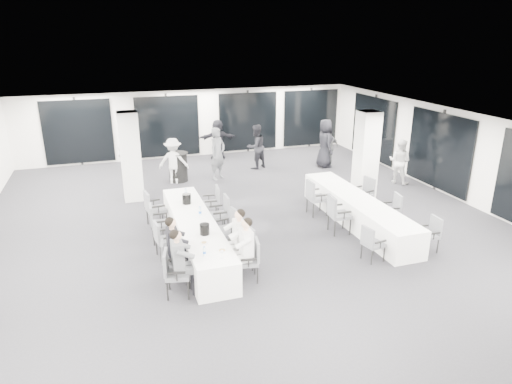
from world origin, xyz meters
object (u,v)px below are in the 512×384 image
Objects in this scene: cocktail_table at (178,167)px; standing_guest_a at (218,150)px; chair_main_right_fourth at (221,212)px; standing_guest_b at (256,144)px; chair_side_left_mid at (337,212)px; standing_guest_g at (126,145)px; ice_bucket_near at (205,229)px; standing_guest_c at (173,158)px; chair_main_right_second at (244,245)px; chair_main_left_fourth at (157,221)px; chair_side_right_mid at (393,208)px; standing_guest_f at (218,137)px; chair_side_right_near at (431,232)px; chair_side_left_far at (315,195)px; standing_guest_e at (325,140)px; chair_main_right_near at (251,257)px; standing_guest_h at (400,158)px; chair_main_left_near at (173,270)px; chair_main_left_far at (153,207)px; chair_main_right_far at (213,201)px; standing_guest_d at (329,145)px; banquet_table_side at (357,211)px; chair_main_left_mid at (162,237)px; chair_main_left_second at (169,258)px; ice_bucket_far at (187,199)px; banquet_table_main at (196,234)px; chair_main_right_mid at (230,226)px.

standing_guest_a is (1.41, -0.20, 0.54)m from cocktail_table.
standing_guest_b is (2.77, 5.47, 0.40)m from chair_main_right_fourth.
standing_guest_g is (-4.89, 7.50, 0.47)m from chair_side_left_mid.
chair_side_left_mid is 3.72m from ice_bucket_near.
chair_main_right_second is at bearing 111.36° from standing_guest_c.
chair_side_right_mid is (6.21, -0.99, -0.04)m from chair_main_left_fourth.
standing_guest_c is 3.53m from standing_guest_f.
standing_guest_c is at bearing 37.79° from chair_side_right_near.
standing_guest_g reaches higher than chair_side_left_far.
chair_side_left_far is 2.19m from chair_side_right_mid.
standing_guest_e reaches higher than standing_guest_g.
chair_side_right_near is 10.41m from standing_guest_f.
chair_side_left_mid is at bearing -50.48° from chair_main_right_near.
chair_main_right_second is (0.01, 0.54, 0.04)m from chair_main_right_near.
standing_guest_f is 1.06× the size of standing_guest_h.
chair_main_left_fourth is (-0.00, 2.64, 0.01)m from chair_main_left_near.
standing_guest_h is (2.43, 3.21, 0.37)m from chair_side_right_mid.
chair_main_left_far is 1.04× the size of chair_main_right_far.
chair_main_right_far is at bearing -84.50° from cocktail_table.
standing_guest_a reaches higher than chair_side_right_mid.
standing_guest_d reaches higher than chair_main_left_near.
standing_guest_g reaches higher than banquet_table_side.
chair_main_right_second is at bearing 123.77° from chair_main_left_near.
chair_main_right_fourth is (1.68, -0.97, 0.00)m from chair_main_left_far.
chair_main_right_fourth is at bearing 134.51° from standing_guest_e.
standing_guest_f is (3.38, 8.33, 0.43)m from chair_main_left_mid.
standing_guest_h is (9.00, -4.35, -0.18)m from standing_guest_g.
standing_guest_g is at bearing -170.13° from chair_main_left_second.
ice_bucket_far is at bearing 102.92° from standing_guest_c.
chair_side_left_mid is at bearing -26.33° from standing_guest_g.
standing_guest_h is (2.43, 4.81, 0.39)m from chair_side_right_near.
chair_main_left_second is at bearing 97.23° from standing_guest_c.
standing_guest_c is at bearing 87.79° from ice_bucket_near.
chair_main_left_fourth is at bearing 119.56° from ice_bucket_near.
chair_main_left_mid reaches higher than banquet_table_main.
chair_main_right_near is 3.57m from chair_main_right_far.
standing_guest_h reaches higher than chair_main_right_second.
chair_main_right_fourth is 0.57× the size of standing_guest_h.
banquet_table_main is 5.54× the size of chair_main_left_mid.
chair_main_right_far is 0.45× the size of standing_guest_a.
ice_bucket_near is (0.89, -2.58, 0.30)m from chair_main_left_far.
chair_main_left_near is 0.50× the size of standing_guest_b.
chair_main_left_near is at bearing 93.35° from chair_side_right_near.
ice_bucket_far is (-7.79, -1.71, -0.01)m from standing_guest_h.
chair_main_left_far is 1.04× the size of chair_main_right_mid.
standing_guest_a is at bearing 153.69° from chair_main_left_fourth.
chair_main_left_near is (-0.83, -1.97, 0.18)m from banquet_table_main.
chair_main_right_second reaches higher than chair_main_right_mid.
chair_main_left_mid is at bearing 50.88° from chair_main_right_second.
banquet_table_main is at bearing -90.01° from chair_side_left_mid.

